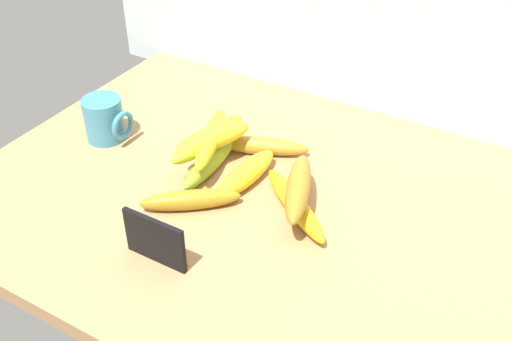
# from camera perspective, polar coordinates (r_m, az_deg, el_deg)

# --- Properties ---
(counter_top) EXTENTS (1.10, 0.76, 0.03)m
(counter_top) POSITION_cam_1_polar(r_m,az_deg,el_deg) (1.08, 1.84, -3.64)
(counter_top) COLOR #AA7D4F
(counter_top) RESTS_ON ground
(chalkboard_sign) EXTENTS (0.11, 0.02, 0.08)m
(chalkboard_sign) POSITION_cam_1_polar(r_m,az_deg,el_deg) (0.95, -9.42, -6.60)
(chalkboard_sign) COLOR black
(chalkboard_sign) RESTS_ON counter_top
(coffee_mug) EXTENTS (0.09, 0.08, 0.09)m
(coffee_mug) POSITION_cam_1_polar(r_m,az_deg,el_deg) (1.25, -13.97, 4.68)
(coffee_mug) COLOR teal
(coffee_mug) RESTS_ON counter_top
(banana_0) EXTENTS (0.19, 0.15, 0.03)m
(banana_0) POSITION_cam_1_polar(r_m,az_deg,el_deg) (1.04, 3.69, -3.20)
(banana_0) COLOR gold
(banana_0) RESTS_ON counter_top
(banana_1) EXTENTS (0.06, 0.21, 0.04)m
(banana_1) POSITION_cam_1_polar(r_m,az_deg,el_deg) (1.14, -4.15, 1.13)
(banana_1) COLOR #8FAD2C
(banana_1) RESTS_ON counter_top
(banana_2) EXTENTS (0.16, 0.14, 0.04)m
(banana_2) POSITION_cam_1_polar(r_m,az_deg,el_deg) (1.05, -6.17, -2.75)
(banana_2) COLOR #A27B1C
(banana_2) RESTS_ON counter_top
(banana_3) EXTENTS (0.06, 0.16, 0.04)m
(banana_3) POSITION_cam_1_polar(r_m,az_deg,el_deg) (1.10, -0.89, -0.28)
(banana_3) COLOR yellow
(banana_3) RESTS_ON counter_top
(banana_4) EXTENTS (0.19, 0.10, 0.03)m
(banana_4) POSITION_cam_1_polar(r_m,az_deg,el_deg) (1.18, 0.45, 2.33)
(banana_4) COLOR #AD8528
(banana_4) RESTS_ON counter_top
(banana_5) EXTENTS (0.11, 0.16, 0.04)m
(banana_5) POSITION_cam_1_polar(r_m,az_deg,el_deg) (1.13, -4.04, 3.07)
(banana_5) COLOR yellow
(banana_5) RESTS_ON banana_1
(banana_6) EXTENTS (0.11, 0.20, 0.03)m
(banana_6) POSITION_cam_1_polar(r_m,az_deg,el_deg) (1.13, -4.27, 3.01)
(banana_6) COLOR yellow
(banana_6) RESTS_ON banana_1
(banana_7) EXTENTS (0.07, 0.19, 0.04)m
(banana_7) POSITION_cam_1_polar(r_m,az_deg,el_deg) (1.13, -4.50, 3.00)
(banana_7) COLOR #B3C527
(banana_7) RESTS_ON banana_1
(banana_8) EXTENTS (0.10, 0.19, 0.04)m
(banana_8) POSITION_cam_1_polar(r_m,az_deg,el_deg) (1.01, 3.98, -1.65)
(banana_8) COLOR olive
(banana_8) RESTS_ON banana_0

